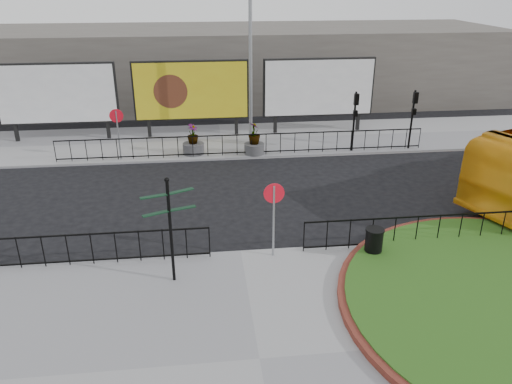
{
  "coord_description": "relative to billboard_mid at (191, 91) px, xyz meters",
  "views": [
    {
      "loc": [
        -1.13,
        -14.01,
        8.3
      ],
      "look_at": [
        0.69,
        1.65,
        1.44
      ],
      "focal_mm": 35.0,
      "sensor_mm": 36.0,
      "label": 1
    }
  ],
  "objects": [
    {
      "name": "ground",
      "position": [
        1.5,
        -12.97,
        -2.6
      ],
      "size": [
        90.0,
        90.0,
        0.0
      ],
      "primitive_type": "plane",
      "color": "black",
      "rests_on": "ground"
    },
    {
      "name": "pavement_near",
      "position": [
        1.5,
        -17.97,
        -2.54
      ],
      "size": [
        30.0,
        10.0,
        0.12
      ],
      "primitive_type": "cube",
      "color": "gray",
      "rests_on": "ground"
    },
    {
      "name": "pavement_far",
      "position": [
        1.5,
        -0.97,
        -2.54
      ],
      "size": [
        44.0,
        6.0,
        0.12
      ],
      "primitive_type": "cube",
      "color": "gray",
      "rests_on": "ground"
    },
    {
      "name": "railing_near_left",
      "position": [
        -4.5,
        -13.27,
        -1.93
      ],
      "size": [
        10.0,
        0.1,
        1.1
      ],
      "primitive_type": null,
      "color": "black",
      "rests_on": "pavement_near"
    },
    {
      "name": "railing_near_right",
      "position": [
        8.0,
        -13.27,
        -1.93
      ],
      "size": [
        9.0,
        0.1,
        1.1
      ],
      "primitive_type": null,
      "color": "black",
      "rests_on": "pavement_near"
    },
    {
      "name": "railing_far",
      "position": [
        2.5,
        -3.67,
        -1.93
      ],
      "size": [
        18.0,
        0.1,
        1.1
      ],
      "primitive_type": null,
      "color": "black",
      "rests_on": "pavement_far"
    },
    {
      "name": "speed_sign_far",
      "position": [
        -3.5,
        -3.57,
        -0.68
      ],
      "size": [
        0.64,
        0.07,
        2.47
      ],
      "color": "gray",
      "rests_on": "pavement_far"
    },
    {
      "name": "speed_sign_near",
      "position": [
        2.5,
        -13.37,
        -0.68
      ],
      "size": [
        0.64,
        0.07,
        2.47
      ],
      "color": "gray",
      "rests_on": "pavement_near"
    },
    {
      "name": "billboard_left",
      "position": [
        -7.0,
        0.0,
        0.0
      ],
      "size": [
        6.2,
        0.31,
        4.1
      ],
      "color": "black",
      "rests_on": "pavement_far"
    },
    {
      "name": "billboard_mid",
      "position": [
        0.0,
        0.0,
        0.0
      ],
      "size": [
        6.2,
        0.31,
        4.1
      ],
      "color": "black",
      "rests_on": "pavement_far"
    },
    {
      "name": "billboard_right",
      "position": [
        7.0,
        0.0,
        0.0
      ],
      "size": [
        6.2,
        0.31,
        4.1
      ],
      "color": "black",
      "rests_on": "pavement_far"
    },
    {
      "name": "lamp_post",
      "position": [
        3.01,
        -1.97,
        2.23
      ],
      "size": [
        0.74,
        0.18,
        9.23
      ],
      "color": "gray",
      "rests_on": "pavement_far"
    },
    {
      "name": "signal_pole_a",
      "position": [
        8.0,
        -3.63,
        -0.5
      ],
      "size": [
        0.22,
        0.26,
        3.0
      ],
      "color": "black",
      "rests_on": "pavement_far"
    },
    {
      "name": "signal_pole_b",
      "position": [
        11.0,
        -3.63,
        -0.5
      ],
      "size": [
        0.22,
        0.26,
        3.0
      ],
      "color": "black",
      "rests_on": "pavement_far"
    },
    {
      "name": "building_backdrop",
      "position": [
        1.5,
        9.03,
        -0.1
      ],
      "size": [
        40.0,
        10.0,
        5.0
      ],
      "primitive_type": "cube",
      "color": "#615B55",
      "rests_on": "ground"
    },
    {
      "name": "fingerpost_sign",
      "position": [
        -0.58,
        -14.42,
        -0.53
      ],
      "size": [
        1.48,
        0.74,
        3.23
      ],
      "rotation": [
        0.0,
        0.0,
        0.3
      ],
      "color": "black",
      "rests_on": "pavement_near"
    },
    {
      "name": "litter_bin",
      "position": [
        5.62,
        -13.81,
        -1.99
      ],
      "size": [
        0.59,
        0.59,
        0.97
      ],
      "color": "black",
      "rests_on": "pavement_near"
    },
    {
      "name": "planter_a",
      "position": [
        -0.0,
        -3.16,
        -1.96
      ],
      "size": [
        1.05,
        1.05,
        1.52
      ],
      "color": "#4C4C4F",
      "rests_on": "pavement_far"
    },
    {
      "name": "planter_b",
      "position": [
        3.01,
        -3.49,
        -1.87
      ],
      "size": [
        0.99,
        0.99,
        1.6
      ],
      "color": "#4C4C4F",
      "rests_on": "pavement_far"
    }
  ]
}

